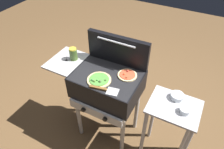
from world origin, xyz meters
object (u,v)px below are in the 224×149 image
Objects in this scene: pizza_pepperoni at (127,75)px; topping_bowl_far at (185,111)px; grill at (106,85)px; prep_table at (170,122)px; topping_bowl_near at (177,96)px; pizza_veggie at (99,80)px; sauce_jar at (73,54)px; spatula at (104,90)px.

topping_bowl_far is at bearing -9.89° from pizza_pepperoni.
grill reaches higher than prep_table.
pizza_veggie is at bearing -162.85° from topping_bowl_near.
topping_bowl_far is at bearing -17.51° from prep_table.
pizza_pepperoni is at bearing 1.94° from sauce_jar.
pizza_pepperoni is 0.59m from topping_bowl_far.
spatula is 0.65m from topping_bowl_near.
pizza_veggie is (-0.01, -0.10, 0.15)m from grill.
sauce_jar is (-0.59, -0.02, 0.06)m from pizza_pepperoni.
grill is 7.31× the size of sauce_jar.
grill is 0.77m from topping_bowl_far.
grill is 0.25m from pizza_pepperoni.
topping_bowl_near is at bearing 126.87° from topping_bowl_far.
sauce_jar reaches higher than prep_table.
sauce_jar is at bearing 153.55° from spatula.
pizza_veggie reaches higher than spatula.
sauce_jar is 0.49× the size of spatula.
pizza_pepperoni is 0.49m from topping_bowl_near.
topping_bowl_near is (0.67, 0.10, 0.07)m from grill.
spatula reaches higher than topping_bowl_near.
sauce_jar is (-0.41, 0.06, 0.21)m from grill.
sauce_jar is 1.15m from prep_table.
pizza_pepperoni is 0.68× the size of spatula.
sauce_jar is 1.08m from topping_bowl_near.
topping_bowl_far is at bearing 5.98° from pizza_veggie.
topping_bowl_near and topping_bowl_far have the same top height.
topping_bowl_near is at bearing 8.96° from grill.
topping_bowl_far is (0.76, -0.02, 0.07)m from grill.
topping_bowl_near is (0.58, 0.29, -0.08)m from spatula.
prep_table is (1.08, -0.05, -0.39)m from sauce_jar.
sauce_jar is 0.56m from spatula.
spatula is at bearing -64.89° from grill.
sauce_jar is (-0.39, 0.16, 0.06)m from pizza_veggie.
sauce_jar is at bearing 177.23° from prep_table.
grill is at bearing -179.63° from prep_table.
prep_table is at bearing -2.77° from sauce_jar.
grill is 0.19m from pizza_veggie.
spatula is 0.70m from topping_bowl_far.
topping_bowl_far is (1.17, -0.08, -0.14)m from sauce_jar.
sauce_jar reaches higher than grill.
pizza_pepperoni is 0.28m from spatula.
grill is 0.70m from prep_table.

